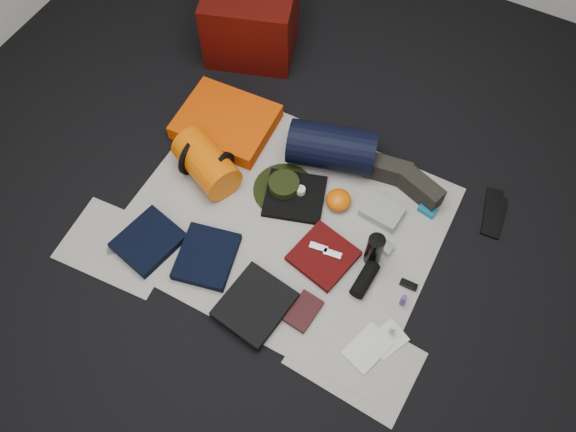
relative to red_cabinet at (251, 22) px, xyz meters
The scene contains 37 objects.
floor 1.31m from the red_cabinet, 52.52° to the right, with size 4.50×4.50×0.02m, color black.
newspaper_mat 1.31m from the red_cabinet, 52.52° to the right, with size 1.60×1.30×0.01m, color beige.
newspaper_sheet_front_left 1.59m from the red_cabinet, 86.97° to the right, with size 0.58×0.40×0.00m, color beige.
newspaper_sheet_front_right 2.10m from the red_cabinet, 46.71° to the right, with size 0.58×0.40×0.00m, color beige.
red_cabinet is the anchor object (origin of this frame).
sleeping_pad 0.68m from the red_cabinet, 73.75° to the right, with size 0.54×0.44×0.10m, color #EF4A02.
stuff_sack 1.01m from the red_cabinet, 74.51° to the right, with size 0.22×0.22×0.38m, color #E35C03.
sack_strap_left 0.98m from the red_cabinet, 80.16° to the right, with size 0.22×0.22×0.03m, color black.
sack_strap_right 1.04m from the red_cabinet, 69.15° to the right, with size 0.22×0.22×0.03m, color black.
navy_duffel 1.00m from the red_cabinet, 33.77° to the right, with size 0.25×0.25×0.48m, color black.
boonie_brim 1.12m from the red_cabinet, 51.11° to the right, with size 0.34×0.34×0.01m, color black.
boonie_crown 1.11m from the red_cabinet, 51.11° to the right, with size 0.17×0.17×0.07m, color black.
hiking_boot_left 1.27m from the red_cabinet, 23.62° to the right, with size 0.26×0.10×0.13m, color black.
hiking_boot_right 1.47m from the red_cabinet, 21.41° to the right, with size 0.26×0.10×0.13m, color black.
flip_flop_left 1.81m from the red_cabinet, 13.20° to the right, with size 0.09×0.23×0.01m, color black.
flip_flop_right 1.85m from the red_cabinet, 14.80° to the right, with size 0.10×0.26×0.01m, color black.
trousers_navy_a 1.51m from the red_cabinet, 81.54° to the right, with size 0.28×0.31×0.05m, color black.
trousers_navy_b 1.52m from the red_cabinet, 69.20° to the right, with size 0.28×0.32×0.05m, color black.
trousers_charcoal 1.77m from the red_cabinet, 59.80° to the right, with size 0.30×0.34×0.05m, color black.
black_tshirt 1.18m from the red_cabinet, 48.67° to the right, with size 0.32×0.30×0.03m, color black.
red_shirt 1.56m from the red_cabinet, 46.46° to the right, with size 0.29×0.29×0.04m, color #490807.
orange_stuff_sack 1.29m from the red_cabinet, 38.70° to the right, with size 0.14×0.14×0.09m, color #E35C03.
first_aid_pouch 1.45m from the red_cabinet, 31.04° to the right, with size 0.21×0.16×0.05m, color gray.
water_bottle 1.64m from the red_cabinet, 38.08° to the right, with size 0.09×0.09×0.22m, color black.
speaker 1.75m from the red_cabinet, 41.26° to the right, with size 0.08×0.08×0.19m, color black.
compact_camera 1.62m from the red_cabinet, 35.02° to the right, with size 0.10×0.06×0.04m, color silver.
cyan_case 1.58m from the red_cabinet, 22.91° to the right, with size 0.10×0.06×0.03m, color #0E6088.
toiletry_purple 1.92m from the red_cabinet, 37.37° to the right, with size 0.03×0.03×0.08m, color #4C267A.
toiletry_clear 2.03m from the red_cabinet, 40.82° to the right, with size 0.03×0.03×0.08m, color #9DA29E.
paperback_book 1.83m from the red_cabinet, 52.23° to the right, with size 0.12×0.19×0.03m, color black.
map_booklet 2.07m from the red_cabinet, 44.73° to the right, with size 0.15×0.22×0.01m, color silver.
map_printout 2.06m from the red_cabinet, 41.72° to the right, with size 0.13×0.17×0.01m, color silver.
sunglasses 1.86m from the red_cabinet, 34.97° to the right, with size 0.09×0.04×0.02m, color black.
key_cluster 1.62m from the red_cabinet, 87.27° to the right, with size 0.06×0.06×0.01m, color silver.
tape_roll 1.16m from the red_cabinet, 46.94° to the right, with size 0.05×0.05×0.04m, color silver.
energy_bar_a 1.52m from the red_cabinet, 47.04° to the right, with size 0.10×0.04×0.01m, color silver.
energy_bar_b 1.57m from the red_cabinet, 44.89° to the right, with size 0.10×0.04×0.01m, color silver.
Camera 1 is at (0.70, -1.27, 2.66)m, focal length 35.00 mm.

